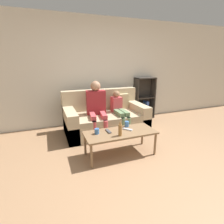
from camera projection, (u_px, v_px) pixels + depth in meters
ground_plane at (149, 173)px, 2.58m from camera, size 22.00×22.00×0.00m
wall_back at (99, 72)px, 4.42m from camera, size 12.00×0.06×2.60m
couch at (105, 119)px, 4.02m from camera, size 1.81×0.99×0.93m
bookshelf at (143, 102)px, 4.95m from camera, size 0.57×0.28×1.14m
coffee_table at (120, 134)px, 2.97m from camera, size 1.21×0.51×0.43m
person_adult at (97, 104)px, 3.75m from camera, size 0.45×0.71×1.17m
person_child at (119, 110)px, 3.90m from camera, size 0.23×0.66×0.93m
cup_near at (127, 124)px, 3.17m from camera, size 0.08×0.08×0.10m
cup_far at (97, 131)px, 2.86m from camera, size 0.08×0.08×0.09m
tv_remote_0 at (128, 129)px, 3.03m from camera, size 0.14×0.16×0.02m
tv_remote_1 at (108, 131)px, 2.95m from camera, size 0.06×0.17×0.02m
bottle at (120, 130)px, 2.78m from camera, size 0.06×0.06×0.23m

